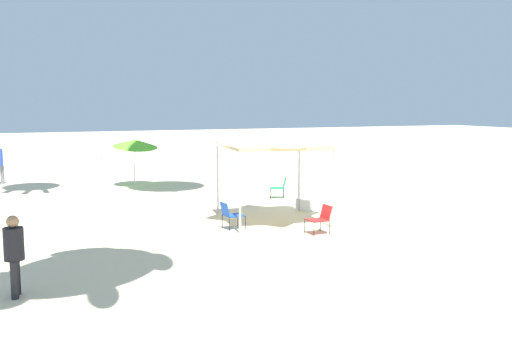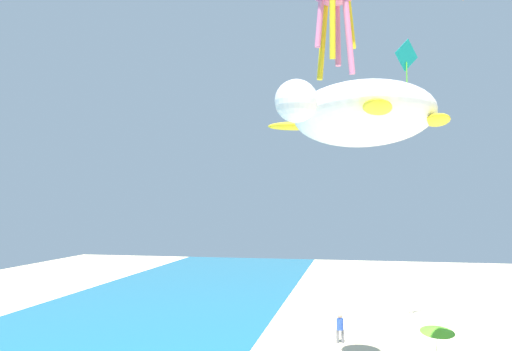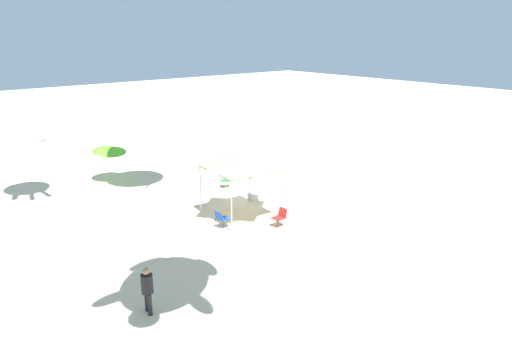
{
  "view_description": "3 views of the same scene",
  "coord_description": "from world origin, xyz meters",
  "px_view_note": "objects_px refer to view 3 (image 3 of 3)",
  "views": [
    {
      "loc": [
        -19.16,
        10.41,
        3.71
      ],
      "look_at": [
        -2.56,
        3.47,
        1.48
      ],
      "focal_mm": 40.96,
      "sensor_mm": 36.0,
      "label": 1
    },
    {
      "loc": [
        -23.53,
        10.15,
        9.25
      ],
      "look_at": [
        -0.82,
        14.69,
        10.68
      ],
      "focal_mm": 33.94,
      "sensor_mm": 36.0,
      "label": 2
    },
    {
      "loc": [
        -19.88,
        16.55,
        8.69
      ],
      "look_at": [
        -2.57,
        1.99,
        1.85
      ],
      "focal_mm": 33.82,
      "sensor_mm": 36.0,
      "label": 3
    }
  ],
  "objects_px": {
    "folding_chair_right_of_tent": "(222,218)",
    "person_by_tent": "(147,287)",
    "beach_umbrella": "(109,149)",
    "folding_chair_near_cooler": "(280,216)",
    "canopy_tent": "(241,164)",
    "cooler_box": "(254,196)",
    "folding_chair_left_of_tent": "(228,179)"
  },
  "relations": [
    {
      "from": "folding_chair_right_of_tent",
      "to": "person_by_tent",
      "type": "bearing_deg",
      "value": 120.01
    },
    {
      "from": "beach_umbrella",
      "to": "folding_chair_near_cooler",
      "type": "height_order",
      "value": "beach_umbrella"
    },
    {
      "from": "canopy_tent",
      "to": "cooler_box",
      "type": "bearing_deg",
      "value": -55.3
    },
    {
      "from": "canopy_tent",
      "to": "person_by_tent",
      "type": "distance_m",
      "value": 9.1
    },
    {
      "from": "folding_chair_right_of_tent",
      "to": "folding_chair_left_of_tent",
      "type": "height_order",
      "value": "same"
    },
    {
      "from": "cooler_box",
      "to": "person_by_tent",
      "type": "relative_size",
      "value": 0.46
    },
    {
      "from": "canopy_tent",
      "to": "folding_chair_near_cooler",
      "type": "distance_m",
      "value": 3.09
    },
    {
      "from": "beach_umbrella",
      "to": "folding_chair_right_of_tent",
      "type": "bearing_deg",
      "value": -175.65
    },
    {
      "from": "canopy_tent",
      "to": "cooler_box",
      "type": "xyz_separation_m",
      "value": [
        1.29,
        -1.86,
        -2.4
      ]
    },
    {
      "from": "cooler_box",
      "to": "canopy_tent",
      "type": "bearing_deg",
      "value": 124.7
    },
    {
      "from": "canopy_tent",
      "to": "person_by_tent",
      "type": "height_order",
      "value": "canopy_tent"
    },
    {
      "from": "folding_chair_right_of_tent",
      "to": "cooler_box",
      "type": "height_order",
      "value": "folding_chair_right_of_tent"
    },
    {
      "from": "cooler_box",
      "to": "folding_chair_near_cooler",
      "type": "bearing_deg",
      "value": 159.13
    },
    {
      "from": "folding_chair_near_cooler",
      "to": "folding_chair_right_of_tent",
      "type": "bearing_deg",
      "value": -127.65
    },
    {
      "from": "folding_chair_near_cooler",
      "to": "cooler_box",
      "type": "height_order",
      "value": "folding_chair_near_cooler"
    },
    {
      "from": "folding_chair_near_cooler",
      "to": "person_by_tent",
      "type": "relative_size",
      "value": 0.51
    },
    {
      "from": "canopy_tent",
      "to": "beach_umbrella",
      "type": "relative_size",
      "value": 1.47
    },
    {
      "from": "folding_chair_right_of_tent",
      "to": "person_by_tent",
      "type": "xyz_separation_m",
      "value": [
        -4.15,
        5.92,
        0.46
      ]
    },
    {
      "from": "folding_chair_right_of_tent",
      "to": "folding_chair_left_of_tent",
      "type": "distance_m",
      "value": 5.95
    },
    {
      "from": "folding_chair_right_of_tent",
      "to": "beach_umbrella",
      "type": "bearing_deg",
      "value": -0.67
    },
    {
      "from": "cooler_box",
      "to": "person_by_tent",
      "type": "xyz_separation_m",
      "value": [
        -6.05,
        9.44,
        0.74
      ]
    },
    {
      "from": "canopy_tent",
      "to": "cooler_box",
      "type": "height_order",
      "value": "canopy_tent"
    },
    {
      "from": "beach_umbrella",
      "to": "cooler_box",
      "type": "distance_m",
      "value": 9.49
    },
    {
      "from": "canopy_tent",
      "to": "folding_chair_left_of_tent",
      "type": "distance_m",
      "value": 4.99
    },
    {
      "from": "beach_umbrella",
      "to": "cooler_box",
      "type": "height_order",
      "value": "beach_umbrella"
    },
    {
      "from": "cooler_box",
      "to": "beach_umbrella",
      "type": "bearing_deg",
      "value": 27.36
    },
    {
      "from": "folding_chair_right_of_tent",
      "to": "folding_chair_left_of_tent",
      "type": "xyz_separation_m",
      "value": [
        4.6,
        -3.78,
        0.0
      ]
    },
    {
      "from": "person_by_tent",
      "to": "beach_umbrella",
      "type": "bearing_deg",
      "value": -11.03
    },
    {
      "from": "canopy_tent",
      "to": "folding_chair_right_of_tent",
      "type": "relative_size",
      "value": 4.09
    },
    {
      "from": "folding_chair_near_cooler",
      "to": "cooler_box",
      "type": "xyz_separation_m",
      "value": [
        3.47,
        -1.32,
        -0.27
      ]
    },
    {
      "from": "folding_chair_left_of_tent",
      "to": "cooler_box",
      "type": "height_order",
      "value": "folding_chair_left_of_tent"
    },
    {
      "from": "folding_chair_left_of_tent",
      "to": "person_by_tent",
      "type": "height_order",
      "value": "person_by_tent"
    }
  ]
}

